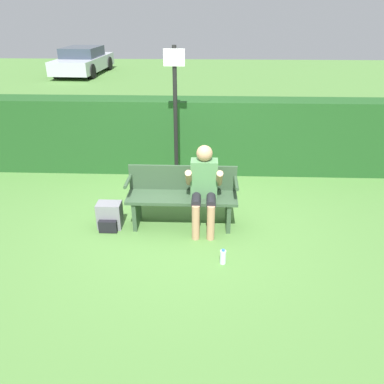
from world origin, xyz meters
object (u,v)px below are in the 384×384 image
park_bench (182,196)px  water_bottle (223,257)px  person_seated (204,184)px  signpost (175,113)px  backpack (110,216)px  parked_car (83,61)px

park_bench → water_bottle: park_bench is taller
person_seated → signpost: signpost is taller
backpack → signpost: bearing=59.0°
park_bench → signpost: (-0.19, 1.29, 0.90)m
signpost → parked_car: (-5.51, 12.67, -0.76)m
park_bench → parked_car: 15.08m
person_seated → parked_car: (-6.02, 14.07, -0.10)m
park_bench → water_bottle: bearing=-59.3°
park_bench → water_bottle: 1.19m
backpack → parked_car: (-4.64, 14.13, 0.42)m
water_bottle → signpost: signpost is taller
signpost → parked_car: bearing=113.5°
signpost → parked_car: size_ratio=0.54×
backpack → park_bench: bearing=8.8°
water_bottle → signpost: (-0.76, 2.26, 1.27)m
water_bottle → parked_car: size_ratio=0.05×
person_seated → backpack: person_seated is taller
backpack → parked_car: 14.87m
park_bench → signpost: 1.59m
park_bench → backpack: bearing=-171.2°
park_bench → backpack: (-1.06, -0.16, -0.28)m
backpack → signpost: signpost is taller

